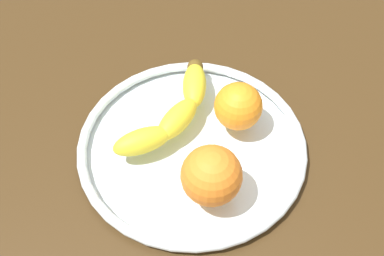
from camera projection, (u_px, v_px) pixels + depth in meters
ground_plane at (192, 160)px, 68.55cm from camera, size 140.08×140.08×4.00cm
fruit_bowl at (192, 147)px, 66.24cm from camera, size 28.68×28.68×1.80cm
banana at (174, 112)px, 66.60cm from camera, size 17.91×10.16×3.10cm
orange_back_right at (238, 106)px, 65.21cm from camera, size 6.06×6.06×6.06cm
orange_front_left at (212, 176)px, 58.48cm from camera, size 6.98×6.98×6.98cm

